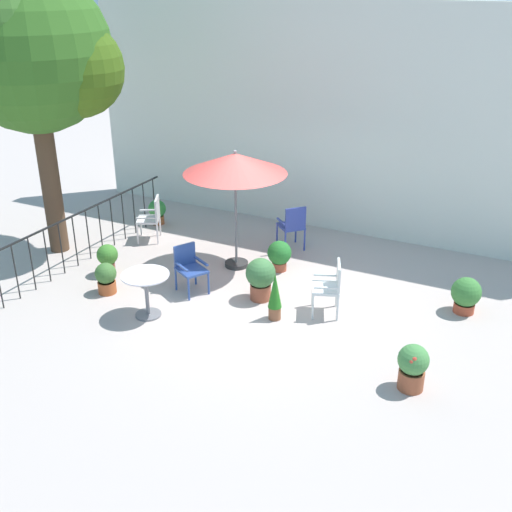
{
  "coord_description": "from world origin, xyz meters",
  "views": [
    {
      "loc": [
        4.15,
        -8.26,
        5.01
      ],
      "look_at": [
        0.0,
        0.11,
        0.73
      ],
      "focal_mm": 43.03,
      "sensor_mm": 36.0,
      "label": 1
    }
  ],
  "objects_px": {
    "patio_chair_1": "(152,216)",
    "patio_chair_3": "(293,224)",
    "potted_plant_0": "(413,366)",
    "potted_plant_2": "(108,257)",
    "potted_plant_5": "(279,254)",
    "shade_tree": "(35,52)",
    "potted_plant_6": "(157,211)",
    "patio_chair_2": "(189,266)",
    "potted_plant_7": "(275,296)",
    "potted_plant_1": "(106,277)",
    "potted_plant_4": "(466,294)",
    "patio_chair_0": "(331,284)",
    "potted_plant_3": "(260,277)",
    "cafe_table_0": "(146,287)",
    "patio_umbrella_0": "(235,165)"
  },
  "relations": [
    {
      "from": "patio_chair_1",
      "to": "patio_chair_3",
      "type": "distance_m",
      "value": 2.9
    },
    {
      "from": "potted_plant_0",
      "to": "patio_chair_3",
      "type": "bearing_deg",
      "value": 132.61
    },
    {
      "from": "potted_plant_2",
      "to": "potted_plant_5",
      "type": "height_order",
      "value": "potted_plant_2"
    },
    {
      "from": "shade_tree",
      "to": "potted_plant_6",
      "type": "relative_size",
      "value": 9.56
    },
    {
      "from": "patio_chair_1",
      "to": "patio_chair_3",
      "type": "bearing_deg",
      "value": 16.56
    },
    {
      "from": "patio_chair_1",
      "to": "patio_chair_2",
      "type": "height_order",
      "value": "patio_chair_1"
    },
    {
      "from": "patio_chair_1",
      "to": "potted_plant_7",
      "type": "xyz_separation_m",
      "value": [
        3.62,
        -1.82,
        -0.11
      ]
    },
    {
      "from": "potted_plant_1",
      "to": "potted_plant_4",
      "type": "bearing_deg",
      "value": 19.94
    },
    {
      "from": "patio_chair_3",
      "to": "potted_plant_4",
      "type": "xyz_separation_m",
      "value": [
        3.51,
        -1.08,
        -0.21
      ]
    },
    {
      "from": "potted_plant_1",
      "to": "patio_chair_0",
      "type": "bearing_deg",
      "value": 15.79
    },
    {
      "from": "shade_tree",
      "to": "patio_chair_2",
      "type": "xyz_separation_m",
      "value": [
        3.23,
        -0.37,
        -3.32
      ]
    },
    {
      "from": "potted_plant_3",
      "to": "potted_plant_7",
      "type": "bearing_deg",
      "value": -44.96
    },
    {
      "from": "cafe_table_0",
      "to": "patio_chair_0",
      "type": "distance_m",
      "value": 2.94
    },
    {
      "from": "potted_plant_2",
      "to": "potted_plant_3",
      "type": "relative_size",
      "value": 0.79
    },
    {
      "from": "patio_chair_3",
      "to": "potted_plant_2",
      "type": "xyz_separation_m",
      "value": [
        -2.57,
        -2.54,
        -0.19
      ]
    },
    {
      "from": "potted_plant_3",
      "to": "potted_plant_2",
      "type": "bearing_deg",
      "value": -172.34
    },
    {
      "from": "shade_tree",
      "to": "potted_plant_1",
      "type": "relative_size",
      "value": 9.41
    },
    {
      "from": "patio_umbrella_0",
      "to": "cafe_table_0",
      "type": "bearing_deg",
      "value": -100.03
    },
    {
      "from": "potted_plant_5",
      "to": "potted_plant_7",
      "type": "distance_m",
      "value": 1.79
    },
    {
      "from": "patio_umbrella_0",
      "to": "potted_plant_3",
      "type": "bearing_deg",
      "value": -44.81
    },
    {
      "from": "potted_plant_7",
      "to": "patio_chair_2",
      "type": "bearing_deg",
      "value": 172.47
    },
    {
      "from": "patio_chair_1",
      "to": "potted_plant_2",
      "type": "distance_m",
      "value": 1.74
    },
    {
      "from": "potted_plant_1",
      "to": "potted_plant_7",
      "type": "distance_m",
      "value": 3.01
    },
    {
      "from": "patio_chair_0",
      "to": "potted_plant_7",
      "type": "xyz_separation_m",
      "value": [
        -0.72,
        -0.56,
        -0.11
      ]
    },
    {
      "from": "patio_chair_2",
      "to": "potted_plant_5",
      "type": "bearing_deg",
      "value": 53.53
    },
    {
      "from": "patio_chair_0",
      "to": "potted_plant_2",
      "type": "height_order",
      "value": "patio_chair_0"
    },
    {
      "from": "shade_tree",
      "to": "patio_chair_3",
      "type": "relative_size",
      "value": 5.61
    },
    {
      "from": "potted_plant_3",
      "to": "potted_plant_6",
      "type": "bearing_deg",
      "value": 149.26
    },
    {
      "from": "shade_tree",
      "to": "potted_plant_4",
      "type": "xyz_separation_m",
      "value": [
        7.64,
        0.97,
        -3.47
      ]
    },
    {
      "from": "shade_tree",
      "to": "potted_plant_6",
      "type": "xyz_separation_m",
      "value": [
        0.9,
        2.01,
        -3.5
      ]
    },
    {
      "from": "potted_plant_3",
      "to": "cafe_table_0",
      "type": "bearing_deg",
      "value": -136.59
    },
    {
      "from": "patio_umbrella_0",
      "to": "potted_plant_3",
      "type": "height_order",
      "value": "patio_umbrella_0"
    },
    {
      "from": "shade_tree",
      "to": "potted_plant_1",
      "type": "height_order",
      "value": "shade_tree"
    },
    {
      "from": "shade_tree",
      "to": "potted_plant_5",
      "type": "xyz_separation_m",
      "value": [
        4.29,
        1.06,
        -3.48
      ]
    },
    {
      "from": "patio_umbrella_0",
      "to": "patio_chair_2",
      "type": "xyz_separation_m",
      "value": [
        -0.26,
        -1.24,
        -1.5
      ]
    },
    {
      "from": "patio_chair_2",
      "to": "potted_plant_3",
      "type": "relative_size",
      "value": 1.11
    },
    {
      "from": "patio_chair_2",
      "to": "potted_plant_0",
      "type": "relative_size",
      "value": 1.25
    },
    {
      "from": "shade_tree",
      "to": "patio_umbrella_0",
      "type": "xyz_separation_m",
      "value": [
        3.49,
        0.87,
        -1.82
      ]
    },
    {
      "from": "patio_umbrella_0",
      "to": "patio_chair_3",
      "type": "height_order",
      "value": "patio_umbrella_0"
    },
    {
      "from": "cafe_table_0",
      "to": "patio_chair_2",
      "type": "relative_size",
      "value": 0.92
    },
    {
      "from": "potted_plant_5",
      "to": "potted_plant_6",
      "type": "distance_m",
      "value": 3.52
    },
    {
      "from": "cafe_table_0",
      "to": "patio_chair_2",
      "type": "distance_m",
      "value": 1.05
    },
    {
      "from": "shade_tree",
      "to": "patio_chair_1",
      "type": "relative_size",
      "value": 5.68
    },
    {
      "from": "potted_plant_1",
      "to": "potted_plant_3",
      "type": "bearing_deg",
      "value": 21.46
    },
    {
      "from": "patio_umbrella_0",
      "to": "potted_plant_5",
      "type": "xyz_separation_m",
      "value": [
        0.8,
        0.19,
        -1.66
      ]
    },
    {
      "from": "potted_plant_4",
      "to": "potted_plant_7",
      "type": "height_order",
      "value": "potted_plant_7"
    },
    {
      "from": "potted_plant_0",
      "to": "potted_plant_7",
      "type": "relative_size",
      "value": 0.81
    },
    {
      "from": "shade_tree",
      "to": "cafe_table_0",
      "type": "bearing_deg",
      "value": -24.61
    },
    {
      "from": "potted_plant_3",
      "to": "potted_plant_6",
      "type": "distance_m",
      "value": 4.15
    },
    {
      "from": "potted_plant_2",
      "to": "shade_tree",
      "type": "bearing_deg",
      "value": 162.32
    }
  ]
}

